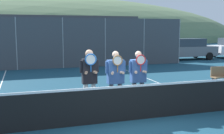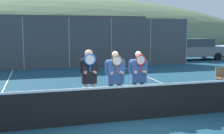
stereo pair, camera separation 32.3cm
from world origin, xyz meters
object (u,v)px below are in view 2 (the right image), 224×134
player_center_right (138,76)px  car_far_left (4,52)px  car_right_of_center (194,49)px  car_center (132,50)px  car_left_of_center (72,51)px  player_leftmost (89,76)px  player_center_left (115,77)px

player_center_right → car_far_left: bearing=111.7°
player_center_right → car_right_of_center: size_ratio=0.37×
car_far_left → car_center: car_far_left is taller
car_far_left → car_left_of_center: car_far_left is taller
player_center_right → car_far_left: (-4.87, 12.21, -0.11)m
player_leftmost → player_center_right: (1.46, -0.06, -0.05)m
player_leftmost → car_right_of_center: 16.09m
player_center_left → player_center_right: size_ratio=1.01×
car_left_of_center → car_right_of_center: size_ratio=0.84×
player_center_left → car_far_left: size_ratio=0.43×
player_leftmost → car_right_of_center: player_leftmost is taller
player_leftmost → car_far_left: car_far_left is taller
player_center_left → player_center_right: bearing=1.5°
player_leftmost → player_center_left: player_leftmost is taller
player_center_right → car_right_of_center: player_center_right is taller
car_left_of_center → car_right_of_center: car_left_of_center is taller
car_far_left → car_right_of_center: (14.18, -0.20, -0.07)m
player_leftmost → player_center_left: (0.75, -0.08, -0.04)m
car_far_left → car_left_of_center: size_ratio=1.03×
player_leftmost → car_right_of_center: size_ratio=0.39×
player_center_right → car_center: bearing=71.1°
player_center_left → car_far_left: 12.92m
car_far_left → car_center: 9.18m
player_center_right → car_center: 13.27m
player_center_left → car_center: player_center_left is taller
car_center → player_leftmost: bearing=-114.7°
player_center_right → car_left_of_center: (-0.33, 12.40, -0.14)m
player_center_left → car_right_of_center: bearing=50.2°
player_center_left → car_left_of_center: (0.38, 12.42, -0.15)m
player_leftmost → player_center_right: size_ratio=1.04×
car_left_of_center → car_center: 4.63m
car_left_of_center → car_center: size_ratio=0.93×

